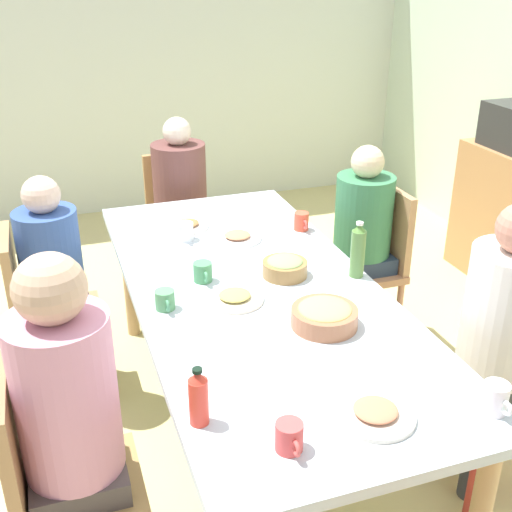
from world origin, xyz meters
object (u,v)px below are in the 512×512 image
(chair_5, at_px, (53,478))
(bottle_1, at_px, (198,398))
(chair_3, at_px, (373,257))
(bowl_0, at_px, (285,267))
(chair_4, at_px, (40,308))
(bottle_0, at_px, (358,251))
(dining_table, at_px, (256,303))
(side_cabinet, at_px, (510,215))
(person_4, at_px, (56,273))
(person_1, at_px, (502,326))
(person_5, at_px, (71,408))
(plate_0, at_px, (238,237))
(person_3, at_px, (361,229))
(plate_1, at_px, (188,225))
(cup_4, at_px, (289,437))
(chair_0, at_px, (179,216))
(plate_3, at_px, (375,413))
(cup_5, at_px, (184,232))
(cup_0, at_px, (495,398))
(person_0, at_px, (180,192))
(plate_2, at_px, (235,298))
(cup_3, at_px, (301,221))
(bowl_1, at_px, (325,315))
(cup_1, at_px, (165,300))
(cup_2, at_px, (203,272))
(chair_1, at_px, (511,373))

(chair_5, height_order, bottle_1, bottle_1)
(chair_3, bearing_deg, bowl_0, -55.27)
(chair_4, height_order, bottle_0, bottle_0)
(dining_table, bearing_deg, side_cabinet, 114.86)
(person_4, bearing_deg, person_1, 54.01)
(person_5, relative_size, plate_0, 5.58)
(side_cabinet, bearing_deg, bottle_0, -58.80)
(person_3, xyz_separation_m, chair_5, (1.15, -1.68, -0.18))
(plate_1, distance_m, cup_4, 1.69)
(chair_0, xyz_separation_m, plate_3, (2.43, 0.07, 0.26))
(dining_table, bearing_deg, person_3, 126.01)
(plate_1, distance_m, cup_5, 0.15)
(cup_5, height_order, bottle_0, bottle_0)
(plate_3, height_order, bowl_0, bowl_0)
(chair_0, relative_size, cup_0, 7.75)
(chair_3, bearing_deg, bottle_0, -35.46)
(person_4, distance_m, person_5, 1.15)
(person_0, xyz_separation_m, plate_2, (1.52, -0.12, 0.06))
(person_1, distance_m, plate_3, 0.79)
(chair_4, xyz_separation_m, plate_3, (1.48, 0.96, 0.26))
(person_5, height_order, cup_3, person_5)
(chair_4, distance_m, chair_5, 1.15)
(person_3, bearing_deg, bowl_1, -34.41)
(chair_0, height_order, bowl_0, chair_0)
(cup_5, bearing_deg, cup_0, 20.48)
(person_0, bearing_deg, person_1, 21.50)
(person_4, bearing_deg, cup_5, 91.93)
(bowl_0, bearing_deg, cup_0, 14.20)
(chair_4, height_order, bottle_1, bottle_1)
(cup_1, xyz_separation_m, cup_5, (-0.64, 0.23, 0.00))
(cup_4, bearing_deg, cup_5, 177.84)
(chair_5, distance_m, cup_0, 1.41)
(person_1, bearing_deg, side_cabinet, 139.38)
(cup_2, bearing_deg, chair_0, 172.12)
(person_3, xyz_separation_m, cup_3, (0.05, -0.37, 0.11))
(plate_1, relative_size, cup_4, 1.81)
(dining_table, distance_m, cup_4, 0.98)
(person_1, relative_size, cup_3, 11.32)
(side_cabinet, bearing_deg, plate_3, -47.50)
(person_4, relative_size, chair_5, 1.28)
(person_3, height_order, cup_1, person_3)
(side_cabinet, bearing_deg, plate_2, -64.71)
(chair_3, bearing_deg, chair_4, -90.00)
(person_3, xyz_separation_m, cup_2, (0.44, -0.99, 0.11))
(person_1, xyz_separation_m, cup_5, (-1.17, -0.96, 0.05))
(cup_5, bearing_deg, cup_3, 83.31)
(chair_0, distance_m, bowl_1, 1.93)
(dining_table, bearing_deg, chair_1, 56.90)
(bowl_0, bearing_deg, chair_1, 48.22)
(bottle_0, bearing_deg, cup_3, -177.24)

